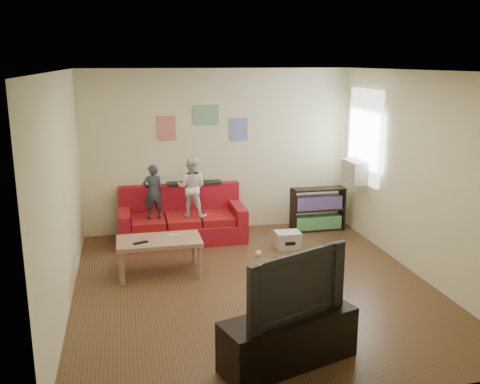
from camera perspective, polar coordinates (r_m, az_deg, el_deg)
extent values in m
cube|color=brown|center=(6.98, 1.43, -9.99)|extent=(4.50, 5.00, 0.01)
cube|color=white|center=(6.39, 1.58, 12.85)|extent=(4.50, 5.00, 0.01)
cube|color=beige|center=(8.96, -2.34, 4.41)|extent=(4.50, 0.01, 2.70)
cube|color=beige|center=(4.26, 9.62, -6.47)|extent=(4.50, 0.01, 2.70)
cube|color=beige|center=(6.41, -18.48, -0.10)|extent=(0.01, 5.00, 2.70)
cube|color=beige|center=(7.41, 18.69, 1.70)|extent=(0.01, 5.00, 2.70)
cube|color=maroon|center=(8.66, -6.14, -4.17)|extent=(1.98, 0.89, 0.30)
cube|color=maroon|center=(8.89, -6.47, -0.89)|extent=(1.98, 0.18, 0.54)
cube|color=maroon|center=(8.54, -12.22, -2.76)|extent=(0.18, 0.89, 0.25)
cube|color=maroon|center=(8.72, -0.29, -2.10)|extent=(0.18, 0.89, 0.25)
cube|color=maroon|center=(8.50, -9.76, -3.18)|extent=(0.51, 0.67, 0.12)
cube|color=maroon|center=(8.54, -6.13, -2.98)|extent=(0.51, 0.67, 0.12)
cube|color=maroon|center=(8.61, -2.54, -2.77)|extent=(0.51, 0.67, 0.12)
cube|color=black|center=(8.85, -4.92, 0.96)|extent=(0.89, 0.22, 0.04)
imported|color=#29323C|center=(8.34, -9.26, 0.00)|extent=(0.34, 0.24, 0.86)
imported|color=white|center=(8.38, -5.18, 0.52)|extent=(0.56, 0.51, 0.95)
cube|color=#A97A60|center=(7.24, -8.62, -5.20)|extent=(1.11, 0.61, 0.06)
cylinder|color=#A97A60|center=(7.08, -12.49, -7.99)|extent=(0.07, 0.07, 0.45)
cylinder|color=#A97A60|center=(7.13, -4.35, -7.51)|extent=(0.07, 0.07, 0.45)
cylinder|color=#A97A60|center=(7.55, -12.51, -6.59)|extent=(0.07, 0.07, 0.45)
cylinder|color=#A97A60|center=(7.60, -4.89, -6.16)|extent=(0.07, 0.07, 0.45)
cube|color=black|center=(7.10, -10.58, -5.33)|extent=(0.20, 0.12, 0.02)
cube|color=silver|center=(7.28, -7.09, -4.67)|extent=(0.15, 0.05, 0.03)
cube|color=black|center=(9.03, 5.65, -1.98)|extent=(0.03, 0.27, 0.73)
cube|color=black|center=(9.34, 10.81, -1.64)|extent=(0.03, 0.27, 0.73)
cube|color=black|center=(9.27, 8.20, -3.89)|extent=(0.91, 0.27, 0.03)
cube|color=black|center=(9.09, 8.35, 0.32)|extent=(0.91, 0.27, 0.03)
cube|color=black|center=(9.17, 8.27, -1.81)|extent=(0.85, 0.27, 0.02)
cube|color=#3F8C50|center=(9.24, 8.22, -3.17)|extent=(0.80, 0.23, 0.22)
cube|color=#4F3F8C|center=(9.14, 8.30, -1.08)|extent=(0.80, 0.23, 0.22)
cube|color=white|center=(8.78, 13.15, 5.78)|extent=(0.04, 1.08, 1.48)
cube|color=#B7B2A3|center=(8.82, 12.24, 2.18)|extent=(0.28, 0.55, 0.35)
cube|color=#D87266|center=(8.78, -7.85, 6.74)|extent=(0.30, 0.01, 0.40)
cube|color=#72B27F|center=(8.83, -3.65, 8.19)|extent=(0.42, 0.01, 0.32)
cube|color=#727FCC|center=(8.96, -0.12, 6.68)|extent=(0.30, 0.01, 0.38)
cube|color=beige|center=(8.30, 5.10, -5.26)|extent=(0.36, 0.27, 0.22)
cube|color=beige|center=(8.26, 5.12, -4.41)|extent=(0.38, 0.29, 0.04)
cube|color=black|center=(8.17, 5.40, -5.51)|extent=(0.16, 0.00, 0.05)
cube|color=black|center=(5.26, 5.19, -15.39)|extent=(1.41, 0.83, 0.50)
imported|color=black|center=(5.01, 5.33, -9.62)|extent=(1.10, 0.60, 0.65)
sphere|color=silver|center=(7.95, 1.97, -6.55)|extent=(0.10, 0.10, 0.09)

